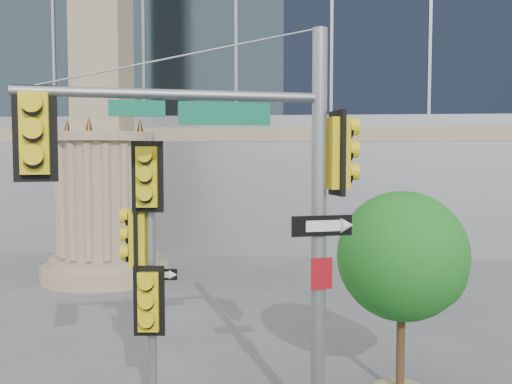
{
  "coord_description": "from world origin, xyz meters",
  "views": [
    {
      "loc": [
        1.09,
        -10.22,
        4.35
      ],
      "look_at": [
        -0.05,
        2.0,
        3.54
      ],
      "focal_mm": 40.0,
      "sensor_mm": 36.0,
      "label": 1
    }
  ],
  "objects": [
    {
      "name": "main_signal_pole",
      "position": [
        0.18,
        -1.87,
        3.87
      ],
      "size": [
        4.66,
        1.95,
        6.24
      ],
      "rotation": [
        0.0,
        0.0,
        0.33
      ],
      "color": "slate",
      "rests_on": "ground"
    },
    {
      "name": "monument",
      "position": [
        -6.0,
        9.0,
        5.52
      ],
      "size": [
        4.4,
        4.4,
        16.6
      ],
      "color": "gray",
      "rests_on": "ground"
    },
    {
      "name": "street_tree",
      "position": [
        2.8,
        0.06,
        2.44
      ],
      "size": [
        2.38,
        2.32,
        3.7
      ],
      "color": "gray",
      "rests_on": "ground"
    },
    {
      "name": "secondary_signal_pole",
      "position": [
        -1.57,
        -1.11,
        2.72
      ],
      "size": [
        0.82,
        0.6,
        4.64
      ],
      "rotation": [
        0.0,
        0.0,
        0.09
      ],
      "color": "slate",
      "rests_on": "ground"
    }
  ]
}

